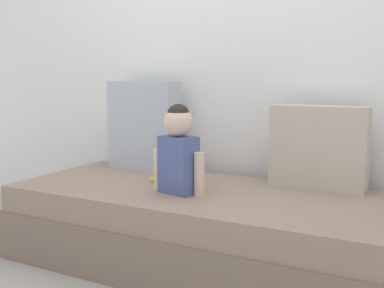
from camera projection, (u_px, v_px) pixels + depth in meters
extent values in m
plane|color=#B2ADA3|center=(196.00, 264.00, 2.64)|extent=(12.00, 12.00, 0.00)
cube|color=white|center=(239.00, 63.00, 2.99)|extent=(5.29, 0.10, 2.25)
cube|color=#826C5B|center=(196.00, 240.00, 2.62)|extent=(2.09, 0.91, 0.28)
cube|color=gray|center=(196.00, 203.00, 2.59)|extent=(2.03, 0.88, 0.15)
cube|color=#B2BCC6|center=(144.00, 125.00, 3.12)|extent=(0.47, 0.16, 0.58)
cube|color=#C1B29E|center=(319.00, 147.00, 2.59)|extent=(0.52, 0.16, 0.46)
cube|color=#4C5B93|center=(178.00, 165.00, 2.48)|extent=(0.22, 0.17, 0.30)
sphere|color=beige|center=(178.00, 122.00, 2.45)|extent=(0.15, 0.15, 0.15)
sphere|color=#2D231E|center=(178.00, 115.00, 2.45)|extent=(0.12, 0.12, 0.12)
cylinder|color=beige|center=(159.00, 170.00, 2.55)|extent=(0.06, 0.06, 0.23)
cylinder|color=beige|center=(199.00, 174.00, 2.43)|extent=(0.06, 0.06, 0.23)
ellipsoid|color=yellow|center=(162.00, 180.00, 2.72)|extent=(0.17, 0.05, 0.04)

